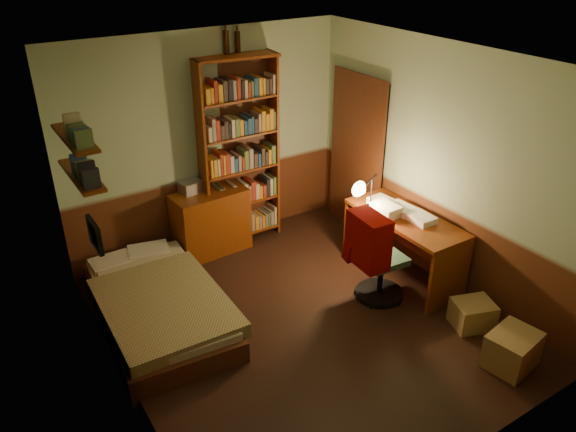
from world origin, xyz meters
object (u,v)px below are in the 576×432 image
desk (403,247)px  cardboard_box_b (473,314)px  dresser (211,222)px  mini_stereo (191,187)px  bookshelf (239,153)px  bed (157,295)px  office_chair (383,254)px  desk_lamp (372,181)px  cardboard_box_a (512,350)px

desk → cardboard_box_b: desk is taller
dresser → mini_stereo: bearing=140.1°
mini_stereo → bookshelf: 0.70m
bed → office_chair: 2.35m
desk_lamp → bookshelf: bearing=99.4°
bed → cardboard_box_a: bed is taller
bed → cardboard_box_a: (2.44, -2.37, -0.13)m
desk → cardboard_box_a: desk is taller
office_chair → bed: bearing=161.3°
bookshelf → cardboard_box_b: bookshelf is taller
bookshelf → office_chair: bookshelf is taller
desk → cardboard_box_a: 1.66m
desk → dresser: bearing=133.3°
cardboard_box_a → cardboard_box_b: bearing=75.4°
office_chair → cardboard_box_b: office_chair is taller
office_chair → mini_stereo: bearing=126.6°
desk → office_chair: office_chair is taller
bookshelf → mini_stereo: bearing=-177.3°
mini_stereo → cardboard_box_b: 3.40m
bookshelf → desk_lamp: 1.65m
dresser → cardboard_box_a: bearing=-70.0°
bed → dresser: 1.42m
cardboard_box_b → mini_stereo: bearing=120.8°
office_chair → cardboard_box_a: (0.29, -1.47, -0.36)m
bed → desk_lamp: desk_lamp is taller
desk → desk_lamp: size_ratio=2.17×
office_chair → cardboard_box_b: 1.07m
mini_stereo → office_chair: (1.26, -1.97, -0.32)m
desk_lamp → bed: bearing=147.9°
desk → bookshelf: bearing=122.1°
bookshelf → bed: bearing=-139.8°
bed → bookshelf: (1.53, 1.03, 0.85)m
dresser → mini_stereo: size_ratio=3.49×
bookshelf → desk: bookshelf is taller
office_chair → cardboard_box_a: bearing=-74.7°
bookshelf → cardboard_box_a: 3.65m
cardboard_box_a → bed: bearing=135.9°
bookshelf → cardboard_box_a: size_ratio=5.07×
bed → desk: bearing=-10.8°
dresser → bookshelf: bookshelf is taller
cardboard_box_a → cardboard_box_b: (0.15, 0.58, -0.03)m
mini_stereo → bed: bearing=-139.8°
dresser → cardboard_box_b: size_ratio=2.30×
desk → cardboard_box_b: bearing=-90.9°
cardboard_box_a → cardboard_box_b: size_ratio=1.18×
bed → dresser: size_ratio=2.26×
mini_stereo → desk_lamp: desk_lamp is taller
office_chair → cardboard_box_b: bearing=-59.4°
bookshelf → office_chair: (0.63, -1.93, -0.62)m
dresser → bookshelf: 0.89m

